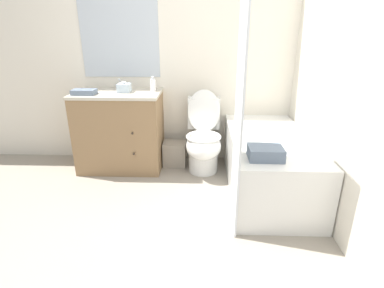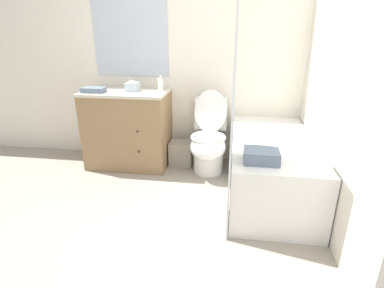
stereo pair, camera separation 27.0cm
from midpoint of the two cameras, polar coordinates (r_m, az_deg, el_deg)
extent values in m
plane|color=gray|center=(2.33, -6.49, -18.78)|extent=(14.00, 14.00, 0.00)
cube|color=silver|center=(3.47, -3.31, 17.00)|extent=(8.00, 0.05, 2.50)
cube|color=#B2BCC6|center=(3.57, -15.94, 19.63)|extent=(0.86, 0.01, 0.93)
cube|color=silver|center=(2.76, 21.89, 14.59)|extent=(0.05, 2.65, 2.50)
cube|color=olive|center=(3.47, -15.60, 2.22)|extent=(0.90, 0.57, 0.84)
cube|color=beige|center=(3.36, -16.32, 9.22)|extent=(0.92, 0.59, 0.03)
cylinder|color=white|center=(3.37, -16.25, 8.55)|extent=(0.33, 0.33, 0.10)
sphere|color=#382D23|center=(3.12, -13.75, 1.92)|extent=(0.02, 0.02, 0.02)
sphere|color=#382D23|center=(3.20, -13.41, -1.89)|extent=(0.02, 0.02, 0.02)
cylinder|color=silver|center=(3.55, -15.38, 10.47)|extent=(0.04, 0.04, 0.04)
cylinder|color=silver|center=(3.50, -15.67, 11.33)|extent=(0.02, 0.11, 0.09)
cylinder|color=silver|center=(3.57, -16.24, 10.46)|extent=(0.03, 0.03, 0.04)
cylinder|color=silver|center=(3.53, -14.52, 10.53)|extent=(0.03, 0.03, 0.04)
cylinder|color=white|center=(3.33, -0.17, -3.32)|extent=(0.32, 0.32, 0.23)
ellipsoid|color=white|center=(3.19, -0.22, -0.40)|extent=(0.38, 0.49, 0.28)
torus|color=white|center=(3.16, -0.22, 1.35)|extent=(0.37, 0.37, 0.04)
cube|color=white|center=(3.43, -0.01, 5.98)|extent=(0.36, 0.18, 0.35)
ellipsoid|color=white|center=(3.30, -0.08, 6.30)|extent=(0.36, 0.14, 0.46)
cube|color=white|center=(2.97, 11.66, -3.59)|extent=(0.73, 1.51, 0.55)
cube|color=#A8ADAE|center=(2.87, 12.04, 1.29)|extent=(0.61, 1.39, 0.01)
cube|color=white|center=(2.15, 5.44, 7.08)|extent=(0.02, 0.41, 1.94)
cube|color=gray|center=(3.49, -5.54, -1.89)|extent=(0.26, 0.22, 0.28)
cube|color=silver|center=(3.33, -15.14, 10.25)|extent=(0.13, 0.14, 0.09)
ellipsoid|color=white|center=(3.32, -15.23, 11.20)|extent=(0.06, 0.04, 0.03)
cylinder|color=silver|center=(3.31, -9.82, 10.97)|extent=(0.06, 0.06, 0.13)
cylinder|color=silver|center=(3.30, -9.91, 12.31)|extent=(0.03, 0.03, 0.03)
cube|color=slate|center=(3.34, -22.12, 9.15)|extent=(0.24, 0.14, 0.05)
cube|color=slate|center=(2.34, 10.66, -1.72)|extent=(0.26, 0.21, 0.10)
camera|label=1|loc=(0.14, -92.86, -1.09)|focal=28.00mm
camera|label=2|loc=(0.14, 87.14, 1.09)|focal=28.00mm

